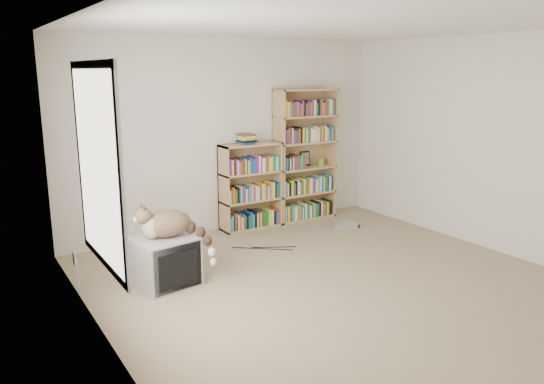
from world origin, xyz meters
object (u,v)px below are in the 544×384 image
crt_tv (164,262)px  bookcase_short (250,190)px  dvd_player (343,225)px  cat (173,227)px  bookcase_tall (305,158)px

crt_tv → bookcase_short: 2.16m
crt_tv → dvd_player: (2.75, 0.59, -0.21)m
cat → dvd_player: 2.78m
cat → bookcase_tall: 2.85m
cat → bookcase_tall: bearing=30.2°
crt_tv → dvd_player: size_ratio=1.89×
bookcase_short → dvd_player: (1.04, -0.71, -0.49)m
cat → bookcase_tall: bookcase_tall is taller
crt_tv → cat: (0.10, -0.04, 0.35)m
cat → bookcase_short: size_ratio=0.62×
bookcase_tall → cat: bearing=-152.0°
cat → bookcase_tall: (2.51, 1.33, 0.28)m
crt_tv → bookcase_tall: bearing=16.5°
crt_tv → cat: bearing=-31.1°
dvd_player → crt_tv: bearing=-154.6°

